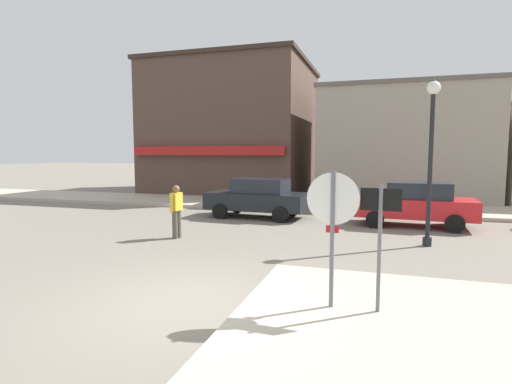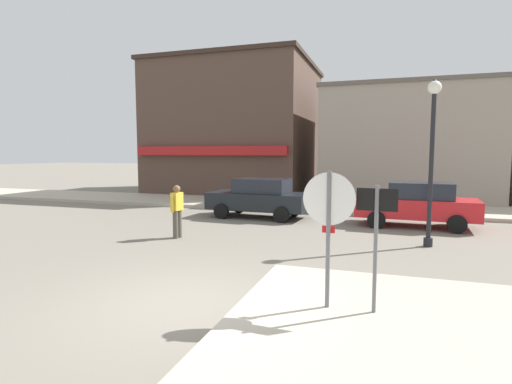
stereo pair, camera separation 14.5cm
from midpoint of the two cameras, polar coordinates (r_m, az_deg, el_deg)
name	(u,v)px [view 2 (the right image)]	position (r m, az deg, el deg)	size (l,w,h in m)	color
ground_plane	(183,303)	(7.22, -9.83, -15.37)	(160.00, 160.00, 0.00)	gray
sidewalk_corner	(456,337)	(6.43, 27.25, -17.91)	(6.40, 4.80, 0.15)	#B7AD99
kerb_far	(313,206)	(19.13, 8.37, -1.97)	(80.00, 4.00, 0.15)	#B7AD99
stop_sign	(329,221)	(6.31, 10.97, -4.15)	(0.82, 0.09, 2.30)	slate
one_way_sign	(376,236)	(6.31, 17.38, -6.03)	(0.60, 0.07, 2.10)	slate
lamp_post	(432,139)	(11.85, 24.21, 6.97)	(0.36, 0.36, 4.54)	black
parked_car_nearest	(260,197)	(15.91, 0.78, -0.77)	(4.10, 2.08, 1.56)	black
parked_car_second	(417,204)	(15.06, 22.26, -1.55)	(4.09, 2.05, 1.56)	red
pedestrian_crossing_near	(177,210)	(12.29, -10.88, -2.49)	(0.27, 0.56, 1.61)	#4C473D
building_corner_shop	(238,129)	(26.99, -2.39, 8.95)	(9.85, 9.59, 8.30)	brown
building_storefront_left_near	(405,145)	(24.41, 20.63, 6.37)	(8.83, 8.06, 6.10)	#9E9384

